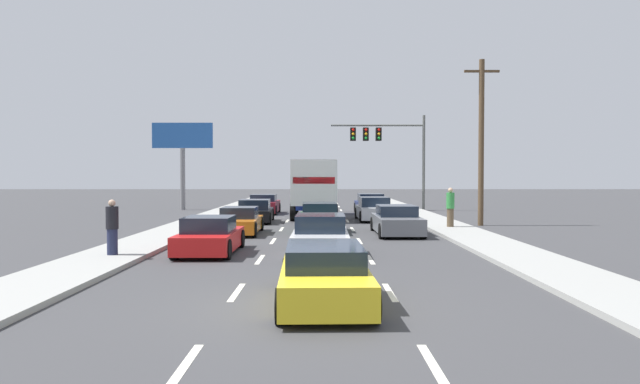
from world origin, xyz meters
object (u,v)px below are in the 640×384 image
box_truck (314,185)px  car_green (319,218)px  car_gray (396,221)px  car_navy (370,204)px  roadside_billboard (182,147)px  car_red (210,237)px  car_maroon (264,205)px  pedestrian_mid_block (112,227)px  traffic_signal_mast (381,140)px  car_yellow (324,275)px  car_orange (239,222)px  pedestrian_near_corner (450,207)px  car_silver (374,210)px  utility_pole_mid (481,140)px  car_white (320,237)px  car_black (255,212)px

box_truck → car_green: size_ratio=1.95×
car_gray → car_navy: bearing=89.7°
car_gray → roadside_billboard: roadside_billboard is taller
car_red → car_gray: 9.30m
car_maroon → pedestrian_mid_block: bearing=-97.2°
car_gray → traffic_signal_mast: (1.15, 17.14, 4.55)m
car_yellow → traffic_signal_mast: traffic_signal_mast is taller
car_navy → pedestrian_mid_block: bearing=-114.5°
car_maroon → car_green: 12.75m
car_orange → car_green: car_green is taller
car_maroon → car_red: car_maroon is taller
car_orange → car_gray: size_ratio=0.90×
car_red → pedestrian_near_corner: size_ratio=2.22×
car_navy → box_truck: bearing=-130.6°
car_yellow → box_truck: bearing=91.1°
car_yellow → traffic_signal_mast: bearing=81.8°
car_orange → car_green: size_ratio=0.91×
car_silver → car_gray: car_silver is taller
car_maroon → car_green: (3.73, -12.19, -0.00)m
traffic_signal_mast → pedestrian_near_corner: size_ratio=3.75×
car_navy → car_gray: 14.16m
car_yellow → utility_pole_mid: size_ratio=0.56×
car_orange → traffic_signal_mast: bearing=64.5°
car_white → car_gray: size_ratio=0.92×
car_orange → car_yellow: (3.64, -13.80, 0.02)m
car_silver → traffic_signal_mast: size_ratio=0.61×
car_silver → car_yellow: bearing=-98.0°
roadside_billboard → car_yellow: bearing=-71.8°
car_red → car_silver: car_silver is taller
pedestrian_near_corner → car_silver: bearing=119.3°
car_orange → car_white: car_white is taller
roadside_billboard → car_maroon: bearing=-33.5°
car_green → car_silver: car_silver is taller
car_yellow → pedestrian_near_corner: bearing=68.8°
car_yellow → car_silver: size_ratio=1.11×
car_green → car_white: bearing=-89.7°
car_silver → car_gray: (0.26, -7.85, -0.02)m
car_white → roadside_billboard: roadside_billboard is taller
car_white → traffic_signal_mast: 24.59m
car_navy → car_green: bearing=-105.2°
car_maroon → car_black: 7.21m
car_navy → car_gray: size_ratio=0.96×
car_black → pedestrian_near_corner: pedestrian_near_corner is taller
car_maroon → pedestrian_near_corner: size_ratio=2.28×
car_navy → car_gray: (-0.08, -14.16, -0.01)m
box_truck → car_green: bearing=-87.7°
traffic_signal_mast → car_orange: bearing=-115.5°
car_navy → pedestrian_near_corner: pedestrian_near_corner is taller
car_yellow → car_black: bearing=100.3°
car_red → utility_pole_mid: (11.93, 10.61, 3.83)m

